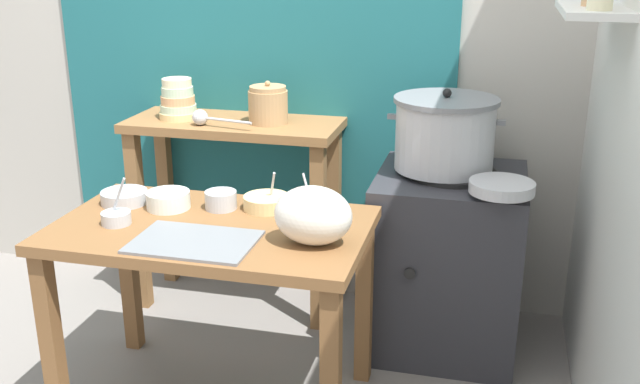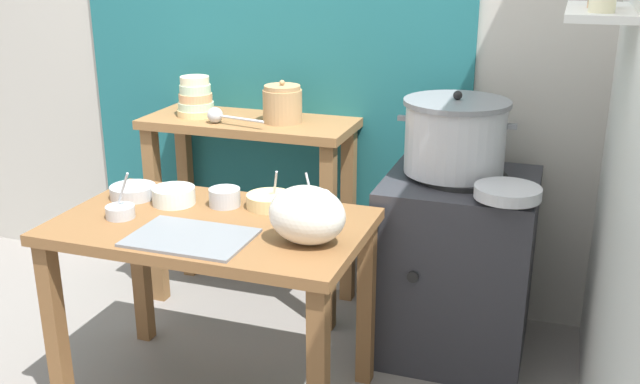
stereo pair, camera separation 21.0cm
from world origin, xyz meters
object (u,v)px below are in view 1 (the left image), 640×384
at_px(back_shelf_table, 235,168).
at_px(wide_pan, 502,187).
at_px(prep_table, 212,253).
at_px(plastic_bag, 313,215).
at_px(prep_bowl_0, 267,202).
at_px(serving_tray, 194,242).
at_px(stove_block, 447,260).
at_px(clay_pot, 268,105).
at_px(prep_bowl_4, 116,217).
at_px(prep_bowl_2, 311,200).
at_px(bowl_stack_enamel, 178,101).
at_px(prep_bowl_1, 168,199).
at_px(prep_bowl_3, 124,197).
at_px(steamer_pot, 445,133).
at_px(ladle, 202,118).
at_px(prep_bowl_5, 221,199).

height_order(back_shelf_table, wide_pan, back_shelf_table).
xyz_separation_m(prep_table, plastic_bag, (0.39, -0.08, 0.21)).
bearing_deg(prep_bowl_0, serving_tray, -109.45).
bearing_deg(prep_bowl_0, stove_block, 34.95).
height_order(clay_pot, prep_bowl_4, clay_pot).
relative_size(clay_pot, plastic_bag, 0.73).
distance_m(prep_bowl_2, prep_bowl_4, 0.70).
distance_m(prep_bowl_0, prep_bowl_4, 0.54).
bearing_deg(prep_table, bowl_stack_enamel, 120.87).
height_order(bowl_stack_enamel, prep_bowl_1, bowl_stack_enamel).
distance_m(stove_block, serving_tray, 1.18).
bearing_deg(serving_tray, stove_block, 46.61).
height_order(stove_block, prep_bowl_3, stove_block).
distance_m(steamer_pot, prep_bowl_2, 0.64).
distance_m(steamer_pot, prep_bowl_4, 1.31).
bearing_deg(prep_bowl_2, plastic_bag, -74.27).
height_order(stove_block, ladle, ladle).
bearing_deg(serving_tray, wide_pan, 31.26).
bearing_deg(prep_table, stove_block, 39.57).
bearing_deg(plastic_bag, prep_bowl_0, 132.11).
height_order(wide_pan, prep_bowl_3, wide_pan).
xyz_separation_m(steamer_pot, prep_bowl_2, (-0.44, -0.43, -0.18)).
distance_m(back_shelf_table, prep_bowl_3, 0.69).
xyz_separation_m(prep_bowl_2, prep_bowl_5, (-0.32, -0.08, 0.00)).
bearing_deg(prep_bowl_3, prep_table, -17.57).
bearing_deg(prep_bowl_4, back_shelf_table, 81.88).
distance_m(stove_block, steamer_pot, 0.55).
xyz_separation_m(prep_bowl_0, prep_bowl_3, (-0.54, -0.07, -0.00)).
xyz_separation_m(serving_tray, prep_bowl_5, (-0.03, 0.33, 0.03)).
bearing_deg(bowl_stack_enamel, prep_bowl_2, -34.47).
distance_m(plastic_bag, prep_bowl_4, 0.72).
relative_size(serving_tray, wide_pan, 1.66).
bearing_deg(prep_bowl_1, stove_block, 28.01).
relative_size(wide_pan, prep_bowl_0, 1.40).
bearing_deg(prep_bowl_0, wide_pan, 14.68).
xyz_separation_m(prep_table, bowl_stack_enamel, (-0.46, 0.76, 0.37)).
bearing_deg(back_shelf_table, prep_bowl_1, -91.22).
distance_m(stove_block, prep_bowl_5, 1.02).
height_order(back_shelf_table, steamer_pot, steamer_pot).
bearing_deg(wide_pan, bowl_stack_enamel, 166.58).
xyz_separation_m(clay_pot, prep_bowl_0, (0.18, -0.58, -0.23)).
relative_size(prep_table, plastic_bag, 4.26).
distance_m(plastic_bag, wide_pan, 0.77).
bearing_deg(prep_bowl_5, prep_bowl_0, 13.31).
xyz_separation_m(plastic_bag, prep_bowl_2, (-0.09, 0.32, -0.07)).
relative_size(bowl_stack_enamel, plastic_bag, 0.71).
relative_size(stove_block, prep_bowl_3, 4.47).
height_order(plastic_bag, prep_bowl_4, plastic_bag).
bearing_deg(bowl_stack_enamel, prep_bowl_0, -43.33).
xyz_separation_m(bowl_stack_enamel, prep_bowl_5, (0.43, -0.60, -0.23)).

